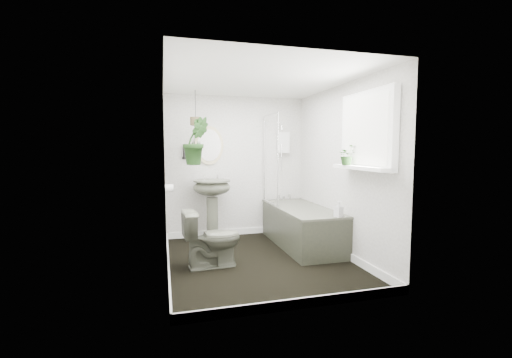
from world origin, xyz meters
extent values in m
cube|color=black|center=(0.00, 0.00, -0.01)|extent=(2.30, 2.80, 0.02)
cube|color=white|center=(0.00, 0.00, 2.31)|extent=(2.30, 2.80, 0.02)
cube|color=white|center=(0.00, 1.41, 1.15)|extent=(2.30, 0.02, 2.30)
cube|color=white|center=(0.00, -1.41, 1.15)|extent=(2.30, 0.02, 2.30)
cube|color=white|center=(-1.16, 0.00, 1.15)|extent=(0.02, 2.80, 2.30)
cube|color=white|center=(1.16, 0.00, 1.15)|extent=(0.02, 2.80, 2.30)
cube|color=white|center=(0.00, 0.00, 0.05)|extent=(2.30, 2.80, 0.10)
cube|color=white|center=(0.80, 1.34, 1.55)|extent=(0.20, 0.10, 0.35)
ellipsoid|color=beige|center=(-0.45, 1.37, 1.50)|extent=(0.46, 0.03, 0.62)
cylinder|color=black|center=(-0.85, 1.36, 1.40)|extent=(0.04, 0.04, 0.22)
cylinder|color=white|center=(-1.10, 0.70, 0.90)|extent=(0.11, 0.11, 0.11)
cube|color=white|center=(1.09, -0.70, 1.65)|extent=(0.08, 1.00, 0.90)
cube|color=white|center=(1.02, -0.70, 1.23)|extent=(0.18, 1.00, 0.04)
cube|color=white|center=(1.04, -0.70, 1.65)|extent=(0.01, 0.86, 0.76)
imported|color=#4C4F41|center=(-0.62, -0.06, 0.35)|extent=(0.72, 0.45, 0.71)
imported|color=black|center=(0.97, -0.47, 1.37)|extent=(0.24, 0.21, 0.24)
imported|color=black|center=(-0.70, 0.95, 1.56)|extent=(0.42, 0.36, 0.70)
imported|color=#2C2324|center=(0.97, -0.29, 0.68)|extent=(0.12, 0.12, 0.20)
cylinder|color=#4A4028|center=(-0.70, 0.95, 1.85)|extent=(0.16, 0.16, 0.12)
camera|label=1|loc=(-1.18, -4.17, 1.45)|focal=24.00mm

